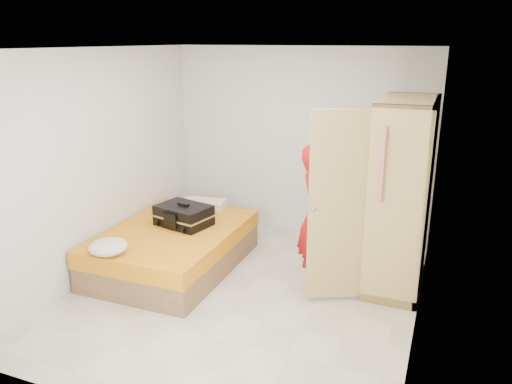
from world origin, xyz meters
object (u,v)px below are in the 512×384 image
at_px(bed, 174,248).
at_px(person, 316,218).
at_px(round_cushion, 108,247).
at_px(suitcase, 184,215).
at_px(wardrobe, 396,201).

distance_m(bed, person, 1.81).
bearing_deg(round_cushion, suitcase, 73.12).
distance_m(bed, wardrobe, 2.67).
height_order(person, suitcase, person).
bearing_deg(person, bed, 74.50).
xyz_separation_m(bed, wardrobe, (2.50, 0.54, 0.75)).
bearing_deg(bed, suitcase, 72.67).
xyz_separation_m(suitcase, round_cushion, (-0.32, -1.04, -0.05)).
xyz_separation_m(bed, round_cushion, (-0.26, -0.87, 0.33)).
bearing_deg(person, round_cushion, 96.57).
height_order(wardrobe, suitcase, wardrobe).
bearing_deg(round_cushion, person, 27.77).
height_order(wardrobe, round_cushion, wardrobe).
distance_m(person, round_cushion, 2.25).
distance_m(person, suitcase, 1.67).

